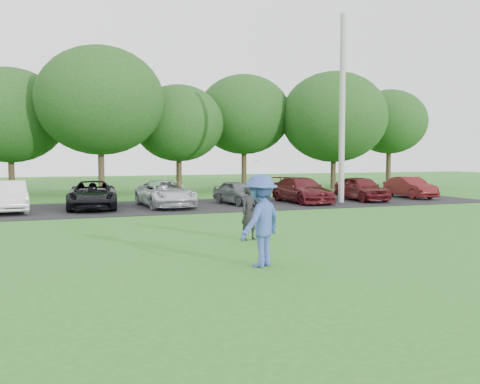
{
  "coord_description": "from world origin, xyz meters",
  "views": [
    {
      "loc": [
        -5.19,
        -10.59,
        2.35
      ],
      "look_at": [
        0.0,
        3.5,
        1.3
      ],
      "focal_mm": 40.0,
      "sensor_mm": 36.0,
      "label": 1
    }
  ],
  "objects": [
    {
      "name": "ground",
      "position": [
        0.0,
        0.0,
        0.0
      ],
      "size": [
        100.0,
        100.0,
        0.0
      ],
      "primitive_type": "plane",
      "color": "#266E1F",
      "rests_on": "ground"
    },
    {
      "name": "parking_lot",
      "position": [
        0.0,
        13.0,
        0.01
      ],
      "size": [
        32.0,
        6.5,
        0.03
      ],
      "primitive_type": "cube",
      "color": "black",
      "rests_on": "ground"
    },
    {
      "name": "utility_pole",
      "position": [
        8.42,
        12.08,
        4.54
      ],
      "size": [
        0.28,
        0.28,
        9.07
      ],
      "primitive_type": "cylinder",
      "color": "#A4A39F",
      "rests_on": "ground"
    },
    {
      "name": "frisbee_player",
      "position": [
        -0.94,
        -0.29,
        0.97
      ],
      "size": [
        1.44,
        1.31,
        2.26
      ],
      "color": "#374D9D",
      "rests_on": "ground"
    },
    {
      "name": "camera_bystander",
      "position": [
        0.12,
        3.05,
        0.77
      ],
      "size": [
        0.64,
        0.5,
        1.54
      ],
      "color": "black",
      "rests_on": "ground"
    },
    {
      "name": "parked_cars",
      "position": [
        -0.77,
        12.87,
        0.63
      ],
      "size": [
        28.54,
        4.74,
        1.26
      ],
      "color": "#551215",
      "rests_on": "parking_lot"
    },
    {
      "name": "tree_row",
      "position": [
        1.51,
        22.76,
        4.91
      ],
      "size": [
        42.39,
        9.85,
        8.64
      ],
      "color": "#38281C",
      "rests_on": "ground"
    }
  ]
}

